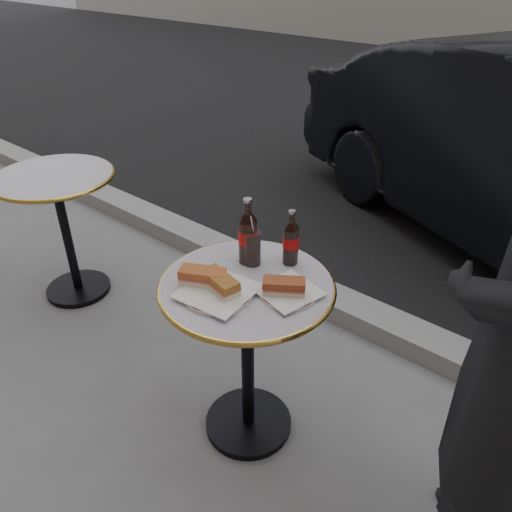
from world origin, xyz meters
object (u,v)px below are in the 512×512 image
Objects in this scene: plate_right at (288,293)px; cola_bottle_left at (248,231)px; cola_glass at (252,248)px; bistro_table at (248,361)px; plate_left at (218,293)px; cola_bottle_right at (291,237)px.

cola_bottle_left is at bearing 163.40° from plate_right.
cola_glass is (0.02, -0.00, -0.06)m from cola_bottle_left.
bistro_table is 3.05× the size of plate_left.
cola_glass is (-0.22, 0.07, 0.06)m from plate_right.
plate_right is 0.91× the size of cola_bottle_right.
cola_glass reaches higher than plate_left.
cola_bottle_right reaches higher than cola_glass.
plate_left is 1.83× the size of cola_glass.
bistro_table is at bearing -51.39° from cola_bottle_left.
bistro_table is 3.75× the size of plate_right.
plate_left reaches higher than bistro_table.
cola_bottle_left reaches higher than cola_glass.
cola_glass reaches higher than bistro_table.
plate_right is at bearing 40.11° from plate_left.
cola_glass is at bearing -137.87° from cola_bottle_right.
cola_bottle_left reaches higher than cola_bottle_right.
bistro_table is 2.85× the size of cola_bottle_left.
cola_bottle_right is at bearing 77.81° from plate_left.
plate_left is 0.34m from cola_bottle_right.
cola_bottle_right is (0.13, 0.09, -0.02)m from cola_bottle_left.
cola_bottle_left reaches higher than bistro_table.
plate_right is 0.22m from cola_bottle_right.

